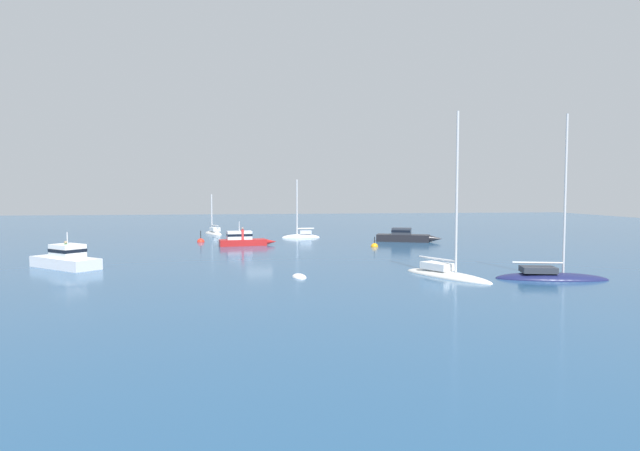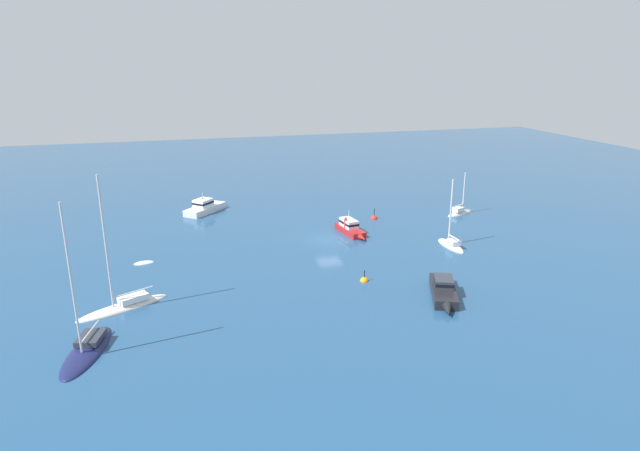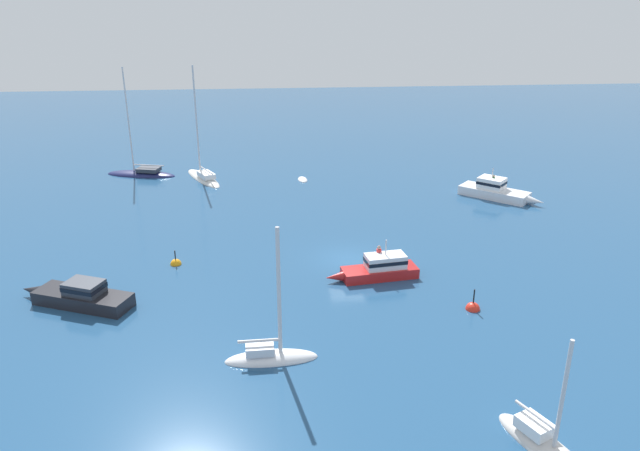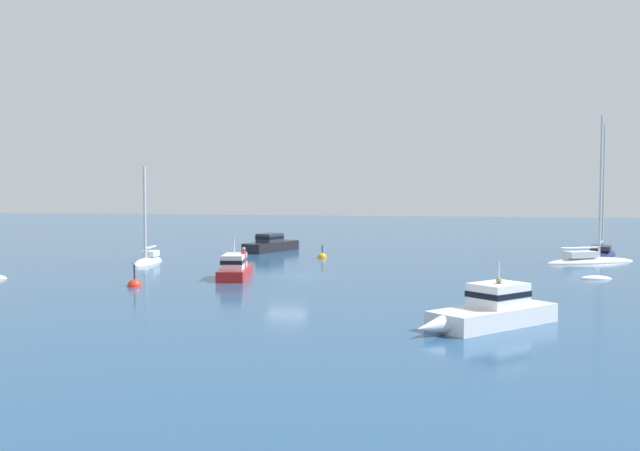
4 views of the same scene
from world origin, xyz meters
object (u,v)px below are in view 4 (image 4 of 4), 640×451
at_px(sailboat, 590,260).
at_px(cabin_cruiser, 491,310).
at_px(motor_cruiser, 272,244).
at_px(yacht, 601,253).
at_px(skiff, 596,279).
at_px(powerboat, 235,268).
at_px(sloop, 148,260).
at_px(channel_buoy, 135,286).
at_px(mooring_buoy, 322,258).

relative_size(sailboat, cabin_cruiser, 1.73).
height_order(cabin_cruiser, motor_cruiser, cabin_cruiser).
bearing_deg(sailboat, yacht, 46.47).
distance_m(skiff, powerboat, 21.98).
bearing_deg(yacht, skiff, -176.96).
bearing_deg(sloop, powerboat, 49.24).
bearing_deg(channel_buoy, sloop, -70.83).
distance_m(sloop, channel_buoy, 12.16).
bearing_deg(sailboat, skiff, -123.41).
bearing_deg(skiff, cabin_cruiser, -118.51).
xyz_separation_m(sailboat, mooring_buoy, (19.76, -0.07, -0.21)).
distance_m(powerboat, mooring_buoy, 13.43).
xyz_separation_m(sailboat, sloop, (31.46, 6.02, -0.00)).
bearing_deg(motor_cruiser, skiff, -98.72).
relative_size(skiff, mooring_buoy, 1.43).
relative_size(sailboat, powerboat, 1.85).
xyz_separation_m(motor_cruiser, skiff, (-23.65, 14.33, -0.58)).
relative_size(skiff, channel_buoy, 1.18).
height_order(cabin_cruiser, powerboat, cabin_cruiser).
xyz_separation_m(sloop, channel_buoy, (-3.99, 11.49, -0.20)).
height_order(sailboat, skiff, sailboat).
bearing_deg(channel_buoy, skiff, -163.13).
distance_m(skiff, mooring_buoy, 20.91).
bearing_deg(skiff, sloop, 167.71).
relative_size(sloop, channel_buoy, 4.45).
relative_size(yacht, motor_cruiser, 1.54).
relative_size(cabin_cruiser, skiff, 3.27).
relative_size(sailboat, sloop, 1.50).
height_order(skiff, powerboat, powerboat).
height_order(cabin_cruiser, skiff, cabin_cruiser).
xyz_separation_m(powerboat, channel_buoy, (4.57, 4.54, -0.62)).
xyz_separation_m(sloop, yacht, (-33.38, -12.23, -0.08)).
height_order(cabin_cruiser, mooring_buoy, cabin_cruiser).
relative_size(sailboat, skiff, 5.66).
distance_m(sailboat, motor_cruiser, 25.30).
bearing_deg(powerboat, sailboat, -68.28).
distance_m(sloop, skiff, 30.48).
bearing_deg(skiff, motor_cruiser, 143.14).
distance_m(sailboat, powerboat, 26.31).
relative_size(skiff, powerboat, 0.33).
distance_m(cabin_cruiser, powerboat, 19.70).
bearing_deg(cabin_cruiser, motor_cruiser, -109.16).
bearing_deg(mooring_buoy, motor_cruiser, -42.87).
relative_size(sailboat, mooring_buoy, 8.12).
distance_m(sloop, cabin_cruiser, 30.73).
height_order(sailboat, motor_cruiser, sailboat).
bearing_deg(sloop, channel_buoy, 17.46).
bearing_deg(sailboat, mooring_buoy, 153.47).
relative_size(sloop, skiff, 3.78).
height_order(cabin_cruiser, channel_buoy, cabin_cruiser).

